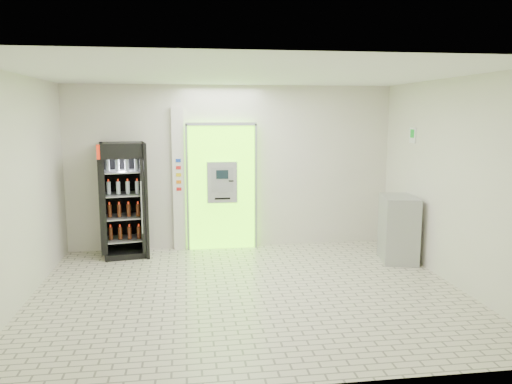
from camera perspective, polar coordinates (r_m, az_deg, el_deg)
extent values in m
plane|color=beige|center=(7.16, -0.78, -11.36)|extent=(6.00, 6.00, 0.00)
plane|color=silver|center=(9.25, -2.76, 2.83)|extent=(6.00, 0.00, 6.00)
plane|color=silver|center=(4.36, 3.34, -4.12)|extent=(6.00, 0.00, 6.00)
plane|color=silver|center=(7.07, -25.71, 0.05)|extent=(0.00, 5.00, 5.00)
plane|color=silver|center=(7.75, 21.77, 1.01)|extent=(0.00, 5.00, 5.00)
plane|color=white|center=(6.73, -0.84, 13.34)|extent=(6.00, 6.00, 0.00)
cube|color=#70FF11|center=(9.21, -3.94, 0.59)|extent=(1.20, 0.12, 2.30)
cube|color=gray|center=(9.04, -3.99, 7.76)|extent=(1.28, 0.04, 0.06)
cube|color=gray|center=(9.12, -7.86, 0.44)|extent=(0.04, 0.04, 2.30)
cube|color=gray|center=(9.21, 0.00, 0.61)|extent=(0.04, 0.04, 2.30)
cube|color=black|center=(9.28, -3.26, -3.42)|extent=(0.62, 0.01, 0.67)
cube|color=black|center=(9.05, -6.13, 5.70)|extent=(0.22, 0.01, 0.18)
cube|color=#A1A3A8|center=(9.09, -3.90, 1.12)|extent=(0.55, 0.12, 0.75)
cube|color=black|center=(9.00, -3.88, 2.01)|extent=(0.22, 0.01, 0.16)
cube|color=gray|center=(9.04, -3.86, 0.24)|extent=(0.16, 0.01, 0.12)
cube|color=black|center=(9.03, -2.86, 1.27)|extent=(0.09, 0.01, 0.02)
cube|color=black|center=(9.07, -3.85, -0.75)|extent=(0.28, 0.01, 0.03)
cube|color=silver|center=(9.19, -8.82, 1.43)|extent=(0.22, 0.10, 2.60)
cube|color=#193FB2|center=(9.09, -8.88, 3.57)|extent=(0.09, 0.01, 0.06)
cube|color=red|center=(9.11, -8.86, 2.76)|extent=(0.09, 0.01, 0.06)
cube|color=yellow|center=(9.12, -8.84, 1.95)|extent=(0.09, 0.01, 0.06)
cube|color=orange|center=(9.14, -8.82, 1.14)|extent=(0.09, 0.01, 0.06)
cube|color=red|center=(9.16, -8.80, 0.33)|extent=(0.09, 0.01, 0.06)
cube|color=black|center=(9.00, -14.83, -0.87)|extent=(0.86, 0.80, 1.99)
cube|color=black|center=(9.31, -14.61, -0.54)|extent=(0.74, 0.19, 1.99)
cube|color=red|center=(8.57, -15.32, 4.48)|extent=(0.72, 0.14, 0.24)
cube|color=white|center=(8.56, -15.33, 4.48)|extent=(0.41, 0.08, 0.07)
cube|color=black|center=(9.20, -14.59, -6.69)|extent=(0.86, 0.80, 0.10)
cylinder|color=gray|center=(8.63, -12.95, -1.75)|extent=(0.03, 0.03, 0.90)
cube|color=gray|center=(9.14, -14.65, -5.18)|extent=(0.72, 0.68, 0.02)
cube|color=gray|center=(9.05, -14.75, -2.73)|extent=(0.72, 0.68, 0.02)
cube|color=gray|center=(8.98, -14.85, -0.24)|extent=(0.72, 0.68, 0.02)
cube|color=gray|center=(8.93, -14.96, 2.29)|extent=(0.72, 0.68, 0.02)
cube|color=#A1A3A8|center=(8.84, 15.96, -4.02)|extent=(0.72, 0.93, 1.11)
cube|color=gray|center=(8.71, 14.29, -3.76)|extent=(0.18, 0.80, 0.01)
cube|color=white|center=(8.93, 17.48, 6.20)|extent=(0.02, 0.22, 0.26)
cube|color=#0B811C|center=(8.92, 17.42, 6.39)|extent=(0.00, 0.14, 0.14)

